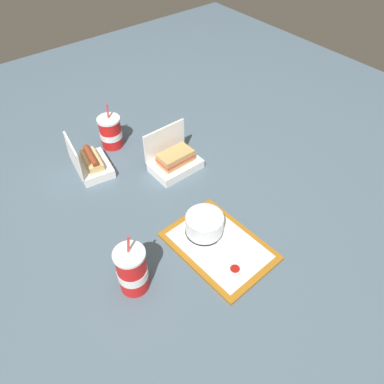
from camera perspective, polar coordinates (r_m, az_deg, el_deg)
The scene contains 10 objects.
ground_plane at distance 1.48m, azimuth -2.46°, elevation -1.30°, with size 3.20×3.20×0.00m, color #4C6070.
food_tray at distance 1.33m, azimuth 4.13°, elevation -8.22°, with size 0.38×0.28×0.01m.
cake_container at distance 1.33m, azimuth 1.91°, elevation -4.99°, with size 0.14×0.14×0.08m.
ketchup_cup at distance 1.25m, azimuth 6.53°, elevation -11.81°, with size 0.04×0.04×0.02m.
napkin_stack at distance 1.34m, azimuth 6.05°, elevation -7.22°, with size 0.10×0.10×0.00m, color white.
plastic_fork at distance 1.27m, azimuth 3.50°, elevation -11.46°, with size 0.11×0.01×0.01m, color white.
clamshell_hotdog_back at distance 1.63m, azimuth -15.18°, elevation 4.20°, with size 0.20×0.17×0.17m.
clamshell_sandwich_corner at distance 1.59m, azimuth -2.69°, elevation 4.83°, with size 0.15×0.21×0.18m.
soda_cup_left at distance 1.19m, azimuth -9.10°, elevation -11.72°, with size 0.10×0.10×0.24m.
soda_cup_center at distance 1.74m, azimuth -12.28°, elevation 8.88°, with size 0.10×0.10×0.21m.
Camera 1 is at (-0.84, 0.59, 1.07)m, focal length 35.00 mm.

